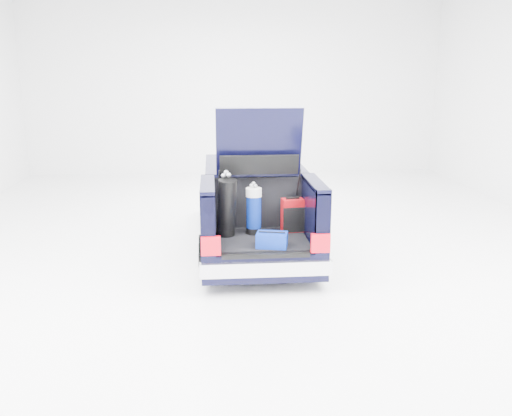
{
  "coord_description": "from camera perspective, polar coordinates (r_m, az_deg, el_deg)",
  "views": [
    {
      "loc": [
        -0.71,
        -9.03,
        2.99
      ],
      "look_at": [
        0.0,
        -0.5,
        0.8
      ],
      "focal_mm": 38.0,
      "sensor_mm": 36.0,
      "label": 1
    }
  ],
  "objects": [
    {
      "name": "car",
      "position": [
        9.45,
        -0.3,
        0.14
      ],
      "size": [
        1.87,
        4.65,
        2.47
      ],
      "color": "black",
      "rests_on": "ground"
    },
    {
      "name": "ground",
      "position": [
        9.54,
        -0.25,
        -3.94
      ],
      "size": [
        14.0,
        14.0,
        0.0
      ],
      "primitive_type": "plane",
      "color": "white",
      "rests_on": "ground"
    },
    {
      "name": "blue_duffel",
      "position": [
        7.53,
        1.69,
        -3.36
      ],
      "size": [
        0.47,
        0.36,
        0.22
      ],
      "rotation": [
        0.0,
        0.0,
        -0.22
      ],
      "color": "navy",
      "rests_on": "car"
    },
    {
      "name": "blue_golf_bag",
      "position": [
        8.08,
        -0.23,
        -0.24
      ],
      "size": [
        0.26,
        0.26,
        0.79
      ],
      "rotation": [
        0.0,
        0.0,
        -0.11
      ],
      "color": "black",
      "rests_on": "car"
    },
    {
      "name": "black_golf_bag",
      "position": [
        7.91,
        -3.09,
        0.05
      ],
      "size": [
        0.37,
        0.45,
        0.98
      ],
      "rotation": [
        0.0,
        0.0,
        0.29
      ],
      "color": "black",
      "rests_on": "car"
    },
    {
      "name": "red_suitcase",
      "position": [
        8.23,
        3.86,
        -0.77
      ],
      "size": [
        0.34,
        0.24,
        0.53
      ],
      "rotation": [
        0.0,
        0.0,
        0.11
      ],
      "color": "maroon",
      "rests_on": "car"
    }
  ]
}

